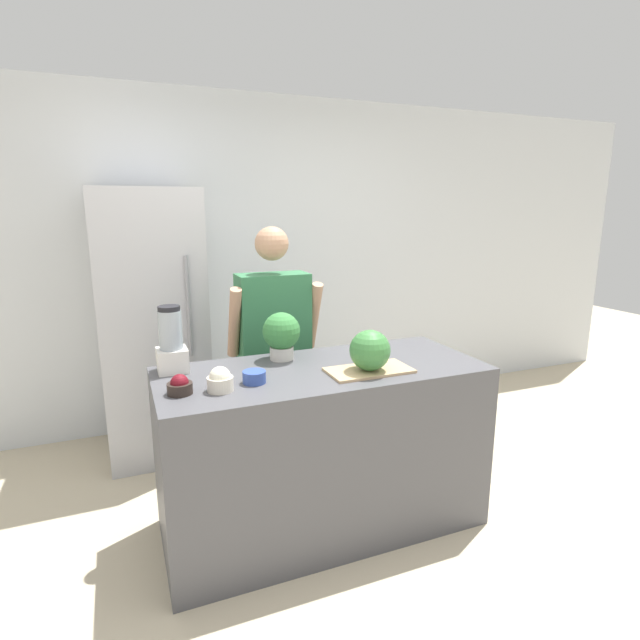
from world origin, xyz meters
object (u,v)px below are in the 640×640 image
object	(u,v)px
bowl_small_blue	(254,377)
blender	(171,343)
refrigerator	(153,325)
potted_plant	(281,334)
bowl_cherries	(180,386)
bowl_cream	(220,381)
watermelon	(370,350)
person	(274,351)

from	to	relation	value
bowl_small_blue	blender	xyz separation A→B (m)	(-0.34, 0.33, 0.12)
refrigerator	potted_plant	xyz separation A→B (m)	(0.61, -1.06, 0.13)
bowl_cherries	bowl_cream	xyz separation A→B (m)	(0.18, -0.03, 0.01)
bowl_cream	bowl_small_blue	distance (m)	0.18
refrigerator	watermelon	size ratio (longest dim) A/B	8.93
person	bowl_small_blue	xyz separation A→B (m)	(-0.33, -0.77, 0.12)
bowl_cherries	bowl_small_blue	bearing A→B (deg)	2.36
watermelon	bowl_cream	distance (m)	0.76
bowl_cherries	blender	world-z (taller)	blender
watermelon	bowl_cream	bearing A→B (deg)	177.95
bowl_small_blue	blender	world-z (taller)	blender
person	blender	size ratio (longest dim) A/B	4.74
bowl_cream	potted_plant	bearing A→B (deg)	41.39
bowl_cream	bowl_small_blue	size ratio (longest dim) A/B	1.08
watermelon	bowl_small_blue	size ratio (longest dim) A/B	1.87
refrigerator	blender	world-z (taller)	refrigerator
bowl_cherries	bowl_cream	distance (m)	0.18
person	blender	bearing A→B (deg)	-146.55
refrigerator	bowl_small_blue	xyz separation A→B (m)	(0.37, -1.37, 0.01)
person	watermelon	world-z (taller)	person
bowl_cherries	bowl_small_blue	world-z (taller)	bowl_cherries
person	potted_plant	bearing A→B (deg)	-101.42
bowl_cream	bowl_cherries	bearing A→B (deg)	169.70
bowl_cream	blender	xyz separation A→B (m)	(-0.17, 0.37, 0.10)
refrigerator	blender	size ratio (longest dim) A/B	5.43
watermelon	bowl_cherries	size ratio (longest dim) A/B	1.83
bowl_cherries	potted_plant	size ratio (longest dim) A/B	0.43
watermelon	bowl_cream	size ratio (longest dim) A/B	1.73
blender	refrigerator	bearing A→B (deg)	91.42
blender	potted_plant	size ratio (longest dim) A/B	1.30
refrigerator	blender	xyz separation A→B (m)	(0.03, -1.05, 0.13)
bowl_cream	bowl_small_blue	bearing A→B (deg)	15.14
person	blender	distance (m)	0.84
blender	bowl_cherries	bearing A→B (deg)	-90.91
watermelon	bowl_cherries	distance (m)	0.94
refrigerator	watermelon	distance (m)	1.73
watermelon	bowl_cherries	xyz separation A→B (m)	(-0.93, 0.06, -0.08)
refrigerator	bowl_small_blue	distance (m)	1.42
refrigerator	bowl_cherries	world-z (taller)	refrigerator
potted_plant	bowl_cream	bearing A→B (deg)	-138.61
refrigerator	blender	bearing A→B (deg)	-88.58
person	watermelon	distance (m)	0.90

